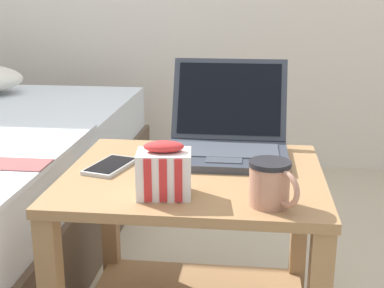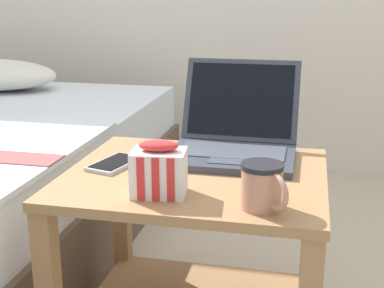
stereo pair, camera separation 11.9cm
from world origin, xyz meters
The scene contains 5 objects.
bedside_table centered at (0.00, 0.00, 0.32)m, with size 0.60×0.52×0.50m.
laptop centered at (0.07, 0.16, 0.55)m, with size 0.31×0.33×0.23m.
mug_front_left centered at (0.17, -0.18, 0.56)m, with size 0.10×0.11×0.09m.
snack_bag centered at (-0.04, -0.15, 0.56)m, with size 0.12×0.09×0.12m.
cell_phone centered at (-0.20, 0.01, 0.51)m, with size 0.11×0.16×0.01m.
Camera 2 is at (0.25, -1.16, 0.92)m, focal length 50.00 mm.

